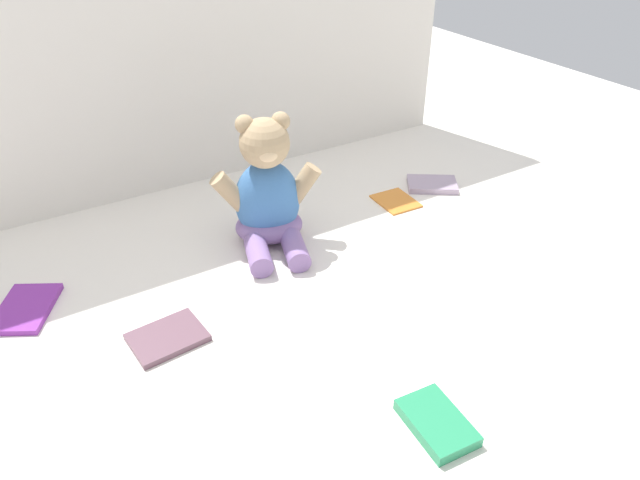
% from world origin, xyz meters
% --- Properties ---
extents(ground_plane, '(3.20, 3.20, 0.00)m').
position_xyz_m(ground_plane, '(0.00, 0.00, 0.00)').
color(ground_plane, silver).
extents(backdrop_drape, '(1.41, 0.03, 0.80)m').
position_xyz_m(backdrop_drape, '(0.00, 0.46, 0.40)').
color(backdrop_drape, silver).
rests_on(backdrop_drape, ground_plane).
extents(teddy_bear, '(0.24, 0.24, 0.29)m').
position_xyz_m(teddy_bear, '(-0.02, 0.09, 0.11)').
color(teddy_bear, '#3F72B2').
rests_on(teddy_bear, ground_plane).
extents(book_case_0, '(0.13, 0.11, 0.01)m').
position_xyz_m(book_case_0, '(-0.32, -0.11, 0.01)').
color(book_case_0, '#684755').
rests_on(book_case_0, ground_plane).
extents(book_case_1, '(0.09, 0.11, 0.01)m').
position_xyz_m(book_case_1, '(0.32, 0.08, 0.00)').
color(book_case_1, orange).
rests_on(book_case_1, ground_plane).
extents(book_case_2, '(0.15, 0.14, 0.02)m').
position_xyz_m(book_case_2, '(0.45, 0.10, 0.01)').
color(book_case_2, '#A490A7').
rests_on(book_case_2, ground_plane).
extents(book_case_3, '(0.09, 0.12, 0.02)m').
position_xyz_m(book_case_3, '(-0.04, -0.50, 0.01)').
color(book_case_3, '#2A925D').
rests_on(book_case_3, ground_plane).
extents(book_case_5, '(0.15, 0.17, 0.01)m').
position_xyz_m(book_case_5, '(-0.52, 0.11, 0.01)').
color(book_case_5, purple).
rests_on(book_case_5, ground_plane).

